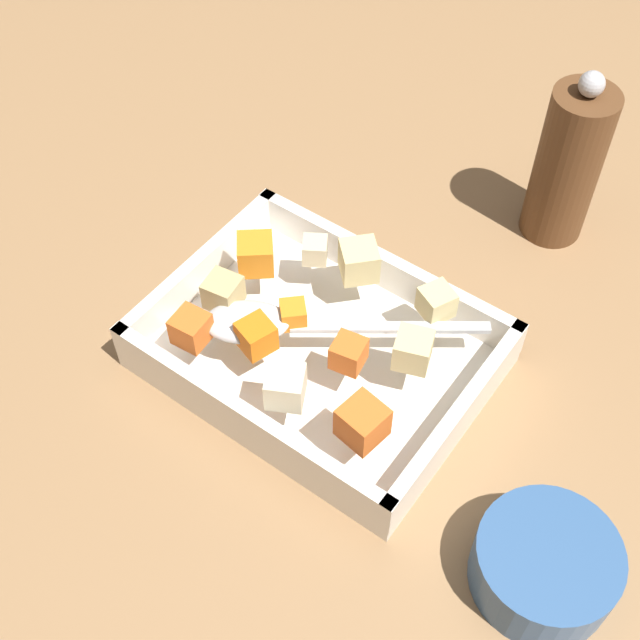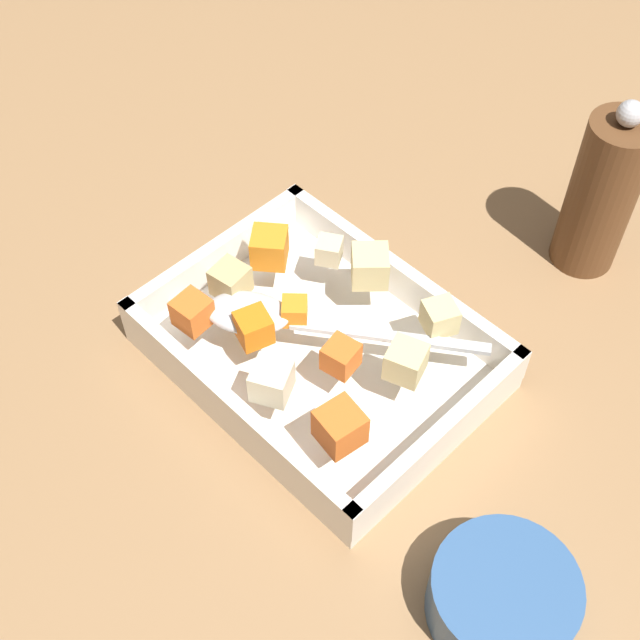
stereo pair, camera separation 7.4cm
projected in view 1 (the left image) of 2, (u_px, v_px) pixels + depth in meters
The scene contains 17 objects.
ground_plane at pixel (324, 357), 0.80m from camera, with size 4.00×4.00×0.00m, color #936D47.
baking_dish at pixel (320, 352), 0.78m from camera, with size 0.29×0.22×0.05m.
carrot_chunk_corner_se at pixel (349, 353), 0.72m from camera, with size 0.03×0.03×0.03m, color orange.
carrot_chunk_corner_nw at pixel (256, 336), 0.73m from camera, with size 0.03×0.03×0.03m, color orange.
carrot_chunk_far_right at pixel (363, 423), 0.67m from camera, with size 0.03×0.03×0.03m, color orange.
carrot_chunk_far_left at pixel (191, 329), 0.73m from camera, with size 0.03×0.03×0.03m, color orange.
carrot_chunk_corner_sw at pixel (293, 314), 0.75m from camera, with size 0.02×0.02×0.02m, color orange.
carrot_chunk_rim_edge at pixel (256, 254), 0.78m from camera, with size 0.03×0.03×0.03m, color orange.
potato_chunk_near_left at pixel (413, 350), 0.72m from camera, with size 0.03×0.03×0.03m, color #E0CC89.
potato_chunk_back_center at pixel (437, 302), 0.75m from camera, with size 0.03×0.03×0.03m, color #E0CC89.
potato_chunk_heap_side at pixel (315, 250), 0.79m from camera, with size 0.02×0.02×0.02m, color beige.
potato_chunk_near_right at pixel (285, 387), 0.70m from camera, with size 0.03×0.03×0.03m, color beige.
potato_chunk_near_spoon at pixel (359, 261), 0.78m from camera, with size 0.03×0.03×0.03m, color #E0CC89.
potato_chunk_under_handle at pixel (223, 292), 0.76m from camera, with size 0.03×0.03×0.03m, color tan.
serving_spoon at pixel (263, 323), 0.74m from camera, with size 0.22×0.17×0.02m.
pepper_mill at pixel (568, 165), 0.84m from camera, with size 0.06×0.06×0.19m.
small_prep_bowl at pixel (545, 566), 0.65m from camera, with size 0.11×0.11×0.05m, color #33598C.
Camera 1 is at (0.27, -0.38, 0.65)m, focal length 48.19 mm.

